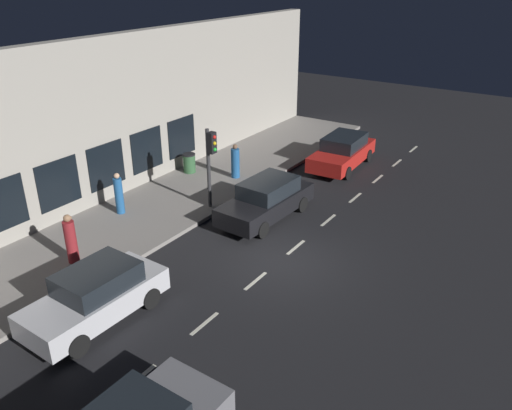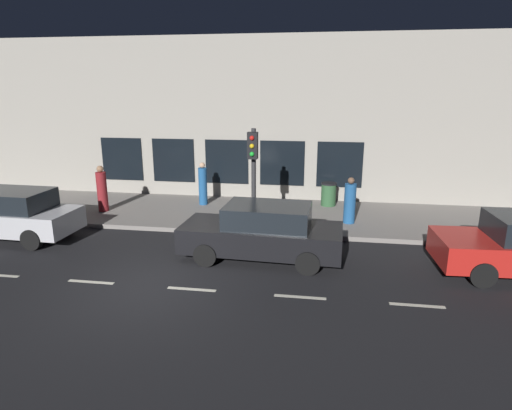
{
  "view_description": "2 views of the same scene",
  "coord_description": "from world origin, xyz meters",
  "px_view_note": "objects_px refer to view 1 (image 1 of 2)",
  "views": [
    {
      "loc": [
        -7.75,
        13.21,
        9.22
      ],
      "look_at": [
        2.22,
        -1.75,
        0.81
      ],
      "focal_mm": 36.28,
      "sensor_mm": 36.0,
      "label": 1
    },
    {
      "loc": [
        -9.09,
        -3.98,
        4.67
      ],
      "look_at": [
        3.37,
        -2.04,
        1.24
      ],
      "focal_mm": 30.2,
      "sensor_mm": 36.0,
      "label": 2
    }
  ],
  "objects_px": {
    "traffic_light": "(210,156)",
    "parked_car_2": "(96,295)",
    "pedestrian_2": "(71,240)",
    "parked_car_3": "(343,152)",
    "parked_car_0": "(266,200)",
    "pedestrian_0": "(235,162)",
    "trash_bin": "(189,163)",
    "pedestrian_1": "(119,195)"
  },
  "relations": [
    {
      "from": "traffic_light",
      "to": "parked_car_2",
      "type": "bearing_deg",
      "value": 103.13
    },
    {
      "from": "traffic_light",
      "to": "pedestrian_2",
      "type": "distance_m",
      "value": 6.25
    },
    {
      "from": "parked_car_2",
      "to": "parked_car_3",
      "type": "height_order",
      "value": "same"
    },
    {
      "from": "parked_car_0",
      "to": "parked_car_3",
      "type": "xyz_separation_m",
      "value": [
        -0.04,
        -6.93,
        0.0
      ]
    },
    {
      "from": "parked_car_0",
      "to": "parked_car_2",
      "type": "distance_m",
      "value": 8.12
    },
    {
      "from": "parked_car_3",
      "to": "pedestrian_0",
      "type": "distance_m",
      "value": 5.54
    },
    {
      "from": "parked_car_3",
      "to": "parked_car_2",
      "type": "bearing_deg",
      "value": 85.34
    },
    {
      "from": "parked_car_3",
      "to": "trash_bin",
      "type": "relative_size",
      "value": 5.09
    },
    {
      "from": "pedestrian_1",
      "to": "pedestrian_2",
      "type": "relative_size",
      "value": 0.97
    },
    {
      "from": "traffic_light",
      "to": "parked_car_2",
      "type": "xyz_separation_m",
      "value": [
        -1.74,
        7.47,
        -1.59
      ]
    },
    {
      "from": "parked_car_3",
      "to": "pedestrian_1",
      "type": "bearing_deg",
      "value": 60.96
    },
    {
      "from": "pedestrian_1",
      "to": "trash_bin",
      "type": "bearing_deg",
      "value": 26.55
    },
    {
      "from": "traffic_light",
      "to": "pedestrian_1",
      "type": "xyz_separation_m",
      "value": [
        2.71,
        2.47,
        -1.44
      ]
    },
    {
      "from": "pedestrian_0",
      "to": "pedestrian_2",
      "type": "relative_size",
      "value": 0.92
    },
    {
      "from": "parked_car_3",
      "to": "pedestrian_2",
      "type": "bearing_deg",
      "value": 72.97
    },
    {
      "from": "parked_car_0",
      "to": "pedestrian_1",
      "type": "bearing_deg",
      "value": 34.92
    },
    {
      "from": "parked_car_0",
      "to": "trash_bin",
      "type": "height_order",
      "value": "parked_car_0"
    },
    {
      "from": "parked_car_3",
      "to": "pedestrian_1",
      "type": "height_order",
      "value": "pedestrian_1"
    },
    {
      "from": "traffic_light",
      "to": "pedestrian_0",
      "type": "distance_m",
      "value": 3.69
    },
    {
      "from": "parked_car_0",
      "to": "parked_car_3",
      "type": "height_order",
      "value": "same"
    },
    {
      "from": "pedestrian_0",
      "to": "trash_bin",
      "type": "relative_size",
      "value": 1.75
    },
    {
      "from": "pedestrian_0",
      "to": "trash_bin",
      "type": "xyz_separation_m",
      "value": [
        2.21,
        0.69,
        -0.27
      ]
    },
    {
      "from": "parked_car_2",
      "to": "pedestrian_2",
      "type": "distance_m",
      "value": 3.31
    },
    {
      "from": "traffic_light",
      "to": "parked_car_3",
      "type": "height_order",
      "value": "traffic_light"
    },
    {
      "from": "pedestrian_2",
      "to": "parked_car_0",
      "type": "bearing_deg",
      "value": 92.75
    },
    {
      "from": "parked_car_2",
      "to": "pedestrian_1",
      "type": "height_order",
      "value": "pedestrian_1"
    },
    {
      "from": "parked_car_3",
      "to": "trash_bin",
      "type": "bearing_deg",
      "value": 39.58
    },
    {
      "from": "parked_car_3",
      "to": "pedestrian_1",
      "type": "distance_m",
      "value": 11.21
    },
    {
      "from": "parked_car_3",
      "to": "pedestrian_0",
      "type": "height_order",
      "value": "pedestrian_0"
    },
    {
      "from": "pedestrian_1",
      "to": "trash_bin",
      "type": "height_order",
      "value": "pedestrian_1"
    },
    {
      "from": "traffic_light",
      "to": "pedestrian_0",
      "type": "bearing_deg",
      "value": -70.7
    },
    {
      "from": "traffic_light",
      "to": "parked_car_2",
      "type": "height_order",
      "value": "traffic_light"
    },
    {
      "from": "parked_car_0",
      "to": "parked_car_3",
      "type": "distance_m",
      "value": 6.93
    },
    {
      "from": "parked_car_2",
      "to": "trash_bin",
      "type": "bearing_deg",
      "value": -61.36
    },
    {
      "from": "parked_car_2",
      "to": "trash_bin",
      "type": "xyz_separation_m",
      "value": [
        5.07,
        -9.96,
        -0.18
      ]
    },
    {
      "from": "traffic_light",
      "to": "parked_car_3",
      "type": "distance_m",
      "value": 8.06
    },
    {
      "from": "pedestrian_0",
      "to": "traffic_light",
      "type": "bearing_deg",
      "value": -114.01
    },
    {
      "from": "traffic_light",
      "to": "parked_car_2",
      "type": "distance_m",
      "value": 7.83
    },
    {
      "from": "traffic_light",
      "to": "trash_bin",
      "type": "bearing_deg",
      "value": -36.85
    },
    {
      "from": "parked_car_0",
      "to": "traffic_light",
      "type": "bearing_deg",
      "value": 18.69
    },
    {
      "from": "pedestrian_2",
      "to": "parked_car_2",
      "type": "bearing_deg",
      "value": 3.19
    },
    {
      "from": "parked_car_0",
      "to": "parked_car_3",
      "type": "bearing_deg",
      "value": -87.59
    }
  ]
}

